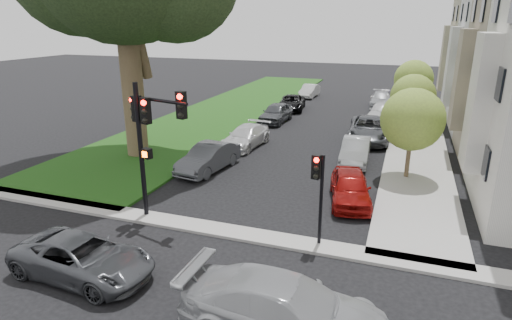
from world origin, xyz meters
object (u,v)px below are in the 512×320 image
(car_parked_4, at_px, (381,99))
(car_parked_5, at_px, (209,158))
(traffic_signal_secondary, at_px, (318,183))
(car_parked_8, at_px, (292,103))
(car_parked_0, at_px, (350,187))
(small_tree_b, at_px, (413,96))
(car_parked_7, at_px, (276,113))
(car_parked_3, at_px, (381,111))
(car_parked_1, at_px, (356,151))
(traffic_signal_main, at_px, (149,128))
(small_tree_a, at_px, (413,120))
(car_parked_6, at_px, (246,137))
(car_parked_2, at_px, (369,129))
(small_tree_c, at_px, (414,79))
(car_parked_9, at_px, (309,91))
(car_cross_far, at_px, (286,310))
(car_cross_near, at_px, (83,258))

(car_parked_4, relative_size, car_parked_5, 1.05)
(traffic_signal_secondary, relative_size, car_parked_8, 0.74)
(car_parked_4, bearing_deg, car_parked_0, -92.18)
(small_tree_b, relative_size, car_parked_7, 1.00)
(car_parked_3, bearing_deg, car_parked_7, -148.95)
(traffic_signal_secondary, xyz_separation_m, car_parked_1, (0.15, 9.98, -1.69))
(small_tree_b, bearing_deg, traffic_signal_main, -120.51)
(small_tree_a, bearing_deg, traffic_signal_main, -139.37)
(small_tree_a, bearing_deg, car_parked_7, 135.24)
(car_parked_6, bearing_deg, car_parked_1, -2.47)
(car_parked_2, bearing_deg, car_parked_6, -153.81)
(car_parked_2, relative_size, car_parked_8, 1.21)
(traffic_signal_main, xyz_separation_m, car_parked_3, (7.36, 21.62, -3.09))
(small_tree_c, distance_m, car_parked_7, 11.71)
(car_parked_6, distance_m, car_parked_7, 7.22)
(small_tree_a, height_order, car_parked_2, small_tree_a)
(small_tree_b, distance_m, car_parked_8, 12.43)
(traffic_signal_main, height_order, car_parked_8, traffic_signal_main)
(car_parked_4, bearing_deg, car_parked_9, 156.20)
(traffic_signal_secondary, height_order, car_parked_7, traffic_signal_secondary)
(car_parked_0, xyz_separation_m, car_parked_1, (-0.47, 5.70, -0.01))
(car_cross_far, height_order, car_parked_7, car_cross_far)
(small_tree_b, height_order, traffic_signal_secondary, small_tree_b)
(car_parked_0, distance_m, car_parked_7, 15.80)
(car_parked_3, bearing_deg, car_parked_8, 174.99)
(car_parked_9, bearing_deg, small_tree_a, -63.36)
(small_tree_b, distance_m, car_parked_6, 11.36)
(car_cross_near, height_order, car_parked_8, car_cross_near)
(car_parked_7, height_order, car_parked_8, car_parked_7)
(car_parked_4, height_order, car_parked_6, car_parked_4)
(small_tree_a, xyz_separation_m, car_parked_9, (-10.00, 22.02, -2.43))
(car_parked_7, bearing_deg, car_parked_9, 92.60)
(small_tree_b, xyz_separation_m, car_parked_0, (-2.31, -12.00, -2.20))
(traffic_signal_secondary, bearing_deg, car_parked_4, 89.37)
(small_tree_b, bearing_deg, traffic_signal_secondary, -100.21)
(car_parked_3, height_order, car_parked_4, car_parked_3)
(small_tree_c, xyz_separation_m, traffic_signal_main, (-9.57, -23.79, 0.70))
(small_tree_c, bearing_deg, car_parked_4, 125.93)
(car_parked_0, bearing_deg, car_parked_4, 79.39)
(car_cross_far, distance_m, car_parked_4, 32.30)
(car_cross_near, xyz_separation_m, car_parked_9, (-0.58, 34.62, -0.00))
(car_parked_5, bearing_deg, traffic_signal_secondary, -32.38)
(car_cross_far, xyz_separation_m, car_parked_9, (-7.30, 35.11, -0.15))
(car_parked_4, bearing_deg, small_tree_b, -79.72)
(traffic_signal_main, relative_size, car_parked_4, 1.20)
(traffic_signal_secondary, relative_size, car_parked_5, 0.78)
(small_tree_c, distance_m, car_parked_4, 5.10)
(car_parked_3, distance_m, car_parked_7, 8.51)
(car_parked_1, bearing_deg, car_parked_3, 84.90)
(small_tree_a, xyz_separation_m, traffic_signal_main, (-9.57, -8.21, 0.72))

